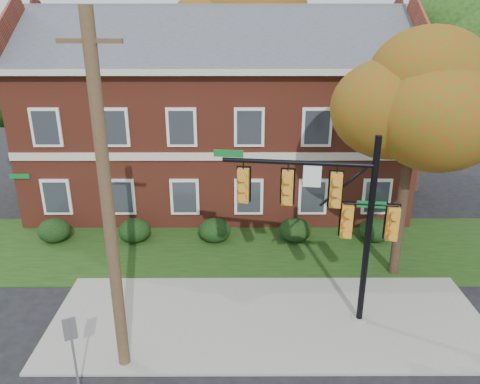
{
  "coord_description": "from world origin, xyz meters",
  "views": [
    {
      "loc": [
        -0.96,
        -11.72,
        9.37
      ],
      "look_at": [
        -0.91,
        3.0,
        3.73
      ],
      "focal_mm": 35.0,
      "sensor_mm": 36.0,
      "label": 1
    }
  ],
  "objects_px": {
    "hedge_center": "(215,230)",
    "traffic_signal": "(332,211)",
    "tree_far_rear": "(243,22)",
    "sign_post": "(72,342)",
    "apartment_building": "(218,106)",
    "hedge_right": "(295,230)",
    "tree_left_rear": "(10,74)",
    "tree_right_rear": "(443,40)",
    "hedge_left": "(134,230)",
    "tree_near_right": "(424,100)",
    "hedge_far_right": "(375,230)",
    "utility_pole": "(108,208)",
    "hedge_far_left": "(54,231)"
  },
  "relations": [
    {
      "from": "hedge_center",
      "to": "traffic_signal",
      "type": "relative_size",
      "value": 0.23
    },
    {
      "from": "tree_far_rear",
      "to": "sign_post",
      "type": "xyz_separation_m",
      "value": [
        -4.54,
        -21.79,
        -7.28
      ]
    },
    {
      "from": "apartment_building",
      "to": "tree_far_rear",
      "type": "height_order",
      "value": "tree_far_rear"
    },
    {
      "from": "hedge_right",
      "to": "tree_left_rear",
      "type": "bearing_deg",
      "value": 162.63
    },
    {
      "from": "tree_right_rear",
      "to": "traffic_signal",
      "type": "xyz_separation_m",
      "value": [
        -7.47,
        -11.7,
        -4.28
      ]
    },
    {
      "from": "hedge_left",
      "to": "tree_near_right",
      "type": "distance_m",
      "value": 12.68
    },
    {
      "from": "hedge_far_right",
      "to": "tree_far_rear",
      "type": "height_order",
      "value": "tree_far_rear"
    },
    {
      "from": "hedge_center",
      "to": "utility_pole",
      "type": "distance_m",
      "value": 9.1
    },
    {
      "from": "tree_far_rear",
      "to": "apartment_building",
      "type": "bearing_deg",
      "value": -99.71
    },
    {
      "from": "hedge_right",
      "to": "tree_left_rear",
      "type": "relative_size",
      "value": 0.16
    },
    {
      "from": "hedge_left",
      "to": "tree_left_rear",
      "type": "distance_m",
      "value": 9.69
    },
    {
      "from": "apartment_building",
      "to": "traffic_signal",
      "type": "bearing_deg",
      "value": -70.46
    },
    {
      "from": "hedge_far_left",
      "to": "tree_near_right",
      "type": "distance_m",
      "value": 15.75
    },
    {
      "from": "traffic_signal",
      "to": "utility_pole",
      "type": "height_order",
      "value": "utility_pole"
    },
    {
      "from": "hedge_far_left",
      "to": "hedge_left",
      "type": "relative_size",
      "value": 1.0
    },
    {
      "from": "hedge_far_left",
      "to": "tree_near_right",
      "type": "relative_size",
      "value": 0.16
    },
    {
      "from": "tree_near_right",
      "to": "hedge_center",
      "type": "bearing_deg",
      "value": 158.58
    },
    {
      "from": "hedge_center",
      "to": "tree_near_right",
      "type": "distance_m",
      "value": 9.9
    },
    {
      "from": "hedge_right",
      "to": "sign_post",
      "type": "height_order",
      "value": "sign_post"
    },
    {
      "from": "hedge_center",
      "to": "hedge_left",
      "type": "bearing_deg",
      "value": 180.0
    },
    {
      "from": "hedge_far_left",
      "to": "sign_post",
      "type": "bearing_deg",
      "value": -66.37
    },
    {
      "from": "tree_far_rear",
      "to": "sign_post",
      "type": "bearing_deg",
      "value": -101.76
    },
    {
      "from": "tree_near_right",
      "to": "traffic_signal",
      "type": "xyz_separation_m",
      "value": [
        -3.38,
        -2.75,
        -2.83
      ]
    },
    {
      "from": "hedge_right",
      "to": "tree_far_rear",
      "type": "xyz_separation_m",
      "value": [
        -2.16,
        13.09,
        8.32
      ]
    },
    {
      "from": "hedge_right",
      "to": "utility_pole",
      "type": "xyz_separation_m",
      "value": [
        -5.71,
        -7.7,
        4.32
      ]
    },
    {
      "from": "tree_far_rear",
      "to": "tree_right_rear",
      "type": "bearing_deg",
      "value": -35.0
    },
    {
      "from": "hedge_right",
      "to": "hedge_far_right",
      "type": "relative_size",
      "value": 1.0
    },
    {
      "from": "hedge_left",
      "to": "sign_post",
      "type": "xyz_separation_m",
      "value": [
        0.31,
        -8.7,
        1.03
      ]
    },
    {
      "from": "apartment_building",
      "to": "tree_left_rear",
      "type": "distance_m",
      "value": 9.94
    },
    {
      "from": "traffic_signal",
      "to": "tree_left_rear",
      "type": "bearing_deg",
      "value": 152.42
    },
    {
      "from": "tree_right_rear",
      "to": "traffic_signal",
      "type": "relative_size",
      "value": 1.72
    },
    {
      "from": "tree_right_rear",
      "to": "sign_post",
      "type": "distance_m",
      "value": 21.75
    },
    {
      "from": "hedge_far_right",
      "to": "tree_far_rear",
      "type": "relative_size",
      "value": 0.12
    },
    {
      "from": "hedge_far_left",
      "to": "utility_pole",
      "type": "relative_size",
      "value": 0.15
    },
    {
      "from": "hedge_left",
      "to": "hedge_center",
      "type": "xyz_separation_m",
      "value": [
        3.5,
        0.0,
        0.0
      ]
    },
    {
      "from": "hedge_left",
      "to": "hedge_center",
      "type": "bearing_deg",
      "value": 0.0
    },
    {
      "from": "hedge_far_left",
      "to": "hedge_far_right",
      "type": "xyz_separation_m",
      "value": [
        14.0,
        0.0,
        0.0
      ]
    },
    {
      "from": "hedge_left",
      "to": "utility_pole",
      "type": "height_order",
      "value": "utility_pole"
    },
    {
      "from": "hedge_far_right",
      "to": "tree_left_rear",
      "type": "height_order",
      "value": "tree_left_rear"
    },
    {
      "from": "hedge_far_left",
      "to": "traffic_signal",
      "type": "relative_size",
      "value": 0.23
    },
    {
      "from": "hedge_center",
      "to": "traffic_signal",
      "type": "distance_m",
      "value": 7.55
    },
    {
      "from": "sign_post",
      "to": "apartment_building",
      "type": "bearing_deg",
      "value": 52.96
    },
    {
      "from": "tree_left_rear",
      "to": "hedge_far_left",
      "type": "bearing_deg",
      "value": -56.58
    },
    {
      "from": "hedge_center",
      "to": "tree_left_rear",
      "type": "distance_m",
      "value": 12.23
    },
    {
      "from": "apartment_building",
      "to": "hedge_center",
      "type": "xyz_separation_m",
      "value": [
        0.0,
        -5.25,
        -4.46
      ]
    },
    {
      "from": "tree_right_rear",
      "to": "hedge_far_left",
      "type": "bearing_deg",
      "value": -161.55
    },
    {
      "from": "hedge_far_left",
      "to": "tree_right_rear",
      "type": "bearing_deg",
      "value": 18.45
    },
    {
      "from": "hedge_left",
      "to": "tree_near_right",
      "type": "height_order",
      "value": "tree_near_right"
    },
    {
      "from": "sign_post",
      "to": "hedge_far_right",
      "type": "bearing_deg",
      "value": 16.33
    },
    {
      "from": "hedge_far_right",
      "to": "tree_left_rear",
      "type": "bearing_deg",
      "value": 166.11
    }
  ]
}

